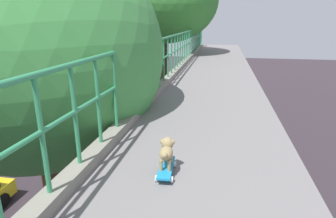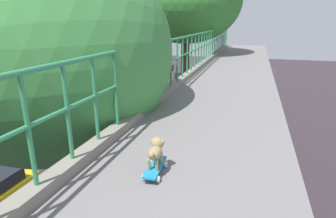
% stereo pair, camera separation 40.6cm
% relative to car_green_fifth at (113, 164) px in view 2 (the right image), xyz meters
% --- Properties ---
extents(green_railing, '(0.20, 35.82, 1.21)m').
position_rel_car_green_fifth_xyz_m(green_railing, '(4.34, -9.53, 5.38)').
color(green_railing, gray).
rests_on(green_railing, overpass_deck).
extents(car_green_fifth, '(1.79, 4.48, 1.44)m').
position_rel_car_green_fifth_xyz_m(car_green_fifth, '(0.00, 0.00, 0.00)').
color(car_green_fifth, '#1D6C36').
rests_on(car_green_fifth, ground).
extents(car_silver_sixth, '(1.86, 4.06, 1.42)m').
position_rel_car_green_fifth_xyz_m(car_silver_sixth, '(-3.78, 3.45, -0.04)').
color(car_silver_sixth, '#B7ADB4').
rests_on(car_silver_sixth, ground).
extents(car_grey_seventh, '(1.93, 4.51, 1.53)m').
position_rel_car_green_fifth_xyz_m(car_grey_seventh, '(0.04, 5.97, 0.04)').
color(car_grey_seventh, slate).
rests_on(car_grey_seventh, ground).
extents(city_bus, '(2.54, 10.35, 3.17)m').
position_rel_car_green_fifth_xyz_m(city_bus, '(-3.87, 15.66, 1.11)').
color(city_bus, beige).
rests_on(city_bus, ground).
extents(roadside_tree_mid, '(4.77, 4.77, 9.01)m').
position_rel_car_green_fifth_xyz_m(roadside_tree_mid, '(2.33, -6.32, 6.03)').
color(roadside_tree_mid, '#4F3920').
rests_on(roadside_tree_mid, ground).
extents(roadside_tree_far, '(5.49, 5.49, 10.46)m').
position_rel_car_green_fifth_xyz_m(roadside_tree_far, '(2.71, 3.44, 7.62)').
color(roadside_tree_far, '#483624').
rests_on(roadside_tree_far, ground).
extents(toy_skateboard, '(0.21, 0.51, 0.09)m').
position_rel_car_green_fifth_xyz_m(toy_skateboard, '(5.26, -8.53, 5.18)').
color(toy_skateboard, '#1C86C7').
rests_on(toy_skateboard, overpass_deck).
extents(small_dog, '(0.17, 0.37, 0.29)m').
position_rel_car_green_fifth_xyz_m(small_dog, '(5.26, -8.49, 5.38)').
color(small_dog, '#988458').
rests_on(small_dog, toy_skateboard).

